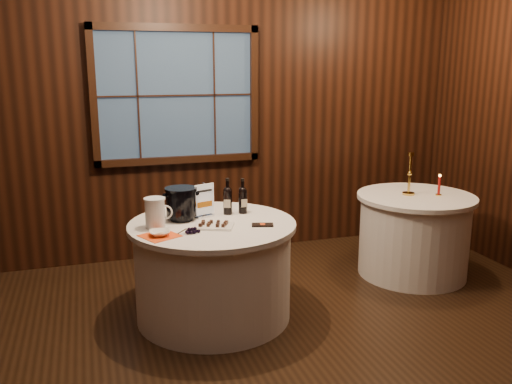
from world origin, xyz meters
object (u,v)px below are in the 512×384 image
object	(u,v)px
sign_stand	(204,205)
ice_bucket	(181,203)
main_table	(213,270)
chocolate_plate	(214,225)
red_candle	(439,187)
side_table	(414,235)
chocolate_box	(263,225)
port_bottle_right	(243,198)
cracker_bowl	(160,233)
grape_bunch	(192,231)
brass_candlestick	(409,180)
glass_pitcher	(155,213)
port_bottle_left	(228,199)

from	to	relation	value
sign_stand	ice_bucket	xyz separation A→B (m)	(-0.18, -0.02, 0.04)
main_table	chocolate_plate	bearing A→B (deg)	-98.16
main_table	red_candle	xyz separation A→B (m)	(2.18, 0.22, 0.46)
side_table	chocolate_box	size ratio (longest dim) A/B	6.74
port_bottle_right	cracker_bowl	world-z (taller)	port_bottle_right
chocolate_box	grape_bunch	bearing A→B (deg)	-161.20
cracker_bowl	brass_candlestick	bearing A→B (deg)	13.17
sign_stand	chocolate_box	bearing A→B (deg)	-64.07
sign_stand	glass_pitcher	xyz separation A→B (m)	(-0.40, -0.17, 0.02)
grape_bunch	chocolate_plate	bearing A→B (deg)	28.56
brass_candlestick	red_candle	xyz separation A→B (m)	(0.24, -0.11, -0.06)
main_table	ice_bucket	xyz separation A→B (m)	(-0.21, 0.15, 0.52)
port_bottle_right	brass_candlestick	bearing A→B (deg)	-0.47
sign_stand	glass_pitcher	world-z (taller)	sign_stand
port_bottle_left	ice_bucket	xyz separation A→B (m)	(-0.38, -0.05, 0.01)
ice_bucket	brass_candlestick	bearing A→B (deg)	5.05
glass_pitcher	red_candle	world-z (taller)	glass_pitcher
sign_stand	grape_bunch	distance (m)	0.43
port_bottle_left	cracker_bowl	size ratio (longest dim) A/B	2.05
red_candle	ice_bucket	bearing A→B (deg)	-178.16
port_bottle_right	red_candle	world-z (taller)	port_bottle_right
main_table	port_bottle_right	bearing A→B (deg)	31.98
grape_bunch	ice_bucket	bearing A→B (deg)	91.70
side_table	red_candle	size ratio (longest dim) A/B	5.41
port_bottle_right	port_bottle_left	bearing A→B (deg)	169.52
glass_pitcher	cracker_bowl	distance (m)	0.23
port_bottle_right	side_table	bearing A→B (deg)	-1.84
sign_stand	port_bottle_right	size ratio (longest dim) A/B	0.97
main_table	sign_stand	distance (m)	0.51
sign_stand	cracker_bowl	distance (m)	0.56
main_table	side_table	bearing A→B (deg)	8.53
cracker_bowl	brass_candlestick	distance (m)	2.43
side_table	chocolate_plate	bearing A→B (deg)	-168.12
glass_pitcher	cracker_bowl	xyz separation A→B (m)	(-0.00, -0.21, -0.09)
side_table	glass_pitcher	xyz separation A→B (m)	(-2.43, -0.30, 0.50)
port_bottle_right	chocolate_box	size ratio (longest dim) A/B	1.79
side_table	cracker_bowl	world-z (taller)	cracker_bowl
sign_stand	main_table	bearing A→B (deg)	-100.13
side_table	brass_candlestick	world-z (taller)	brass_candlestick
grape_bunch	glass_pitcher	world-z (taller)	glass_pitcher
port_bottle_left	side_table	bearing A→B (deg)	24.05
side_table	glass_pitcher	distance (m)	2.50
chocolate_box	red_candle	size ratio (longest dim) A/B	0.80
sign_stand	port_bottle_left	bearing A→B (deg)	-11.03
main_table	brass_candlestick	bearing A→B (deg)	9.82
ice_bucket	glass_pitcher	bearing A→B (deg)	-145.48
port_bottle_left	chocolate_box	xyz separation A→B (m)	(0.17, -0.39, -0.12)
port_bottle_left	brass_candlestick	size ratio (longest dim) A/B	0.74
ice_bucket	side_table	bearing A→B (deg)	4.00
port_bottle_left	brass_candlestick	world-z (taller)	brass_candlestick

